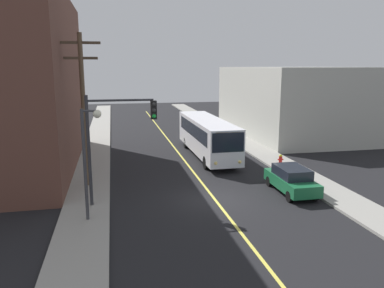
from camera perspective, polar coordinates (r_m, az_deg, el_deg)
The scene contains 12 objects.
ground_plane at distance 22.48m, azimuth 3.40°, elevation -8.24°, with size 120.00×120.00×0.00m, color black.
sidewalk_left at distance 31.36m, azimuth -14.47°, elevation -2.71°, with size 2.50×90.00×0.15m, color gray.
sidewalk_right at distance 33.85m, azimuth 10.84°, elevation -1.50°, with size 2.50×90.00×0.15m, color gray.
lane_stripe_center at distance 36.63m, azimuth -2.75°, elevation -0.42°, with size 0.16×60.00×0.01m, color #D8CC4C.
building_left_brick at distance 31.13m, azimuth -26.75°, elevation 7.99°, with size 10.00×18.81×12.66m.
building_right_warehouse at distance 44.93m, azimuth 14.90°, elevation 6.27°, with size 12.00×19.17×7.52m.
city_bus at distance 32.59m, azimuth 2.25°, elevation 1.32°, with size 2.64×12.17×3.20m.
parked_car_green at distance 24.06m, azimuth 14.68°, elevation -5.16°, with size 1.86×4.42×1.62m.
utility_pole_near at distance 24.44m, azimuth -15.97°, elevation 5.85°, with size 2.40×0.28×9.45m.
traffic_signal_left_corner at distance 20.76m, azimuth -11.11°, elevation 2.18°, with size 3.75×0.48×6.00m.
street_lamp_left at distance 18.92m, azimuth -15.23°, elevation -0.64°, with size 0.98×0.40×5.50m.
fire_hydrant at distance 29.98m, azimuth 13.13°, elevation -2.29°, with size 0.44×0.26×0.84m.
Camera 1 is at (-5.62, -20.39, 7.62)m, focal length 35.58 mm.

